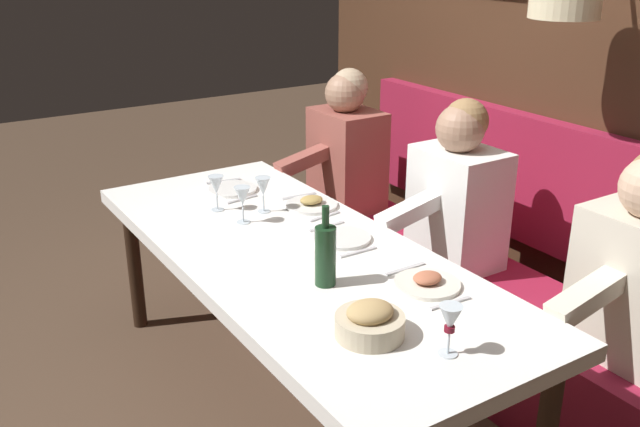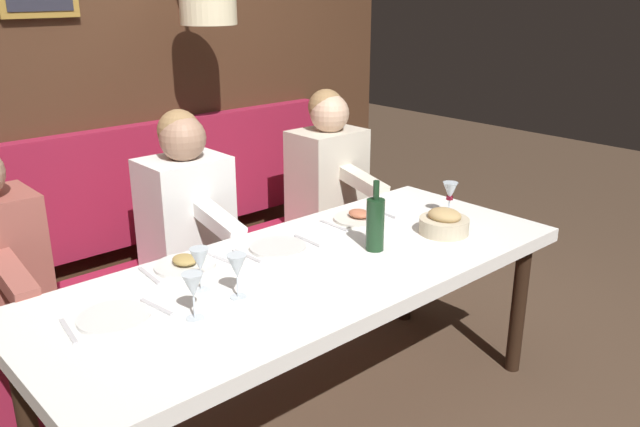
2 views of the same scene
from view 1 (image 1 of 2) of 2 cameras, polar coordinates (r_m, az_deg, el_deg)
ground_plane at (r=3.18m, az=-1.87°, el=-15.15°), size 12.00×12.00×0.00m
dining_table at (r=2.83m, az=-2.03°, el=-4.17°), size 0.90×2.24×0.74m
banquette_bench at (r=3.52m, az=10.72°, el=-7.29°), size 0.52×2.44×0.45m
back_wall_panel at (r=3.57m, az=18.96°, el=11.82°), size 0.59×3.64×2.90m
diner_nearest at (r=2.75m, az=24.52°, el=-3.84°), size 0.60×0.40×0.79m
diner_near at (r=3.29m, az=11.09°, el=1.85°), size 0.60×0.40×0.79m
diner_middle at (r=3.96m, az=2.12°, el=5.60°), size 0.60×0.40×0.79m
place_setting_0 at (r=3.24m, az=-0.70°, el=0.80°), size 0.24×0.32×0.05m
place_setting_1 at (r=2.89m, az=1.79°, el=-1.99°), size 0.24×0.31×0.01m
place_setting_2 at (r=3.48m, az=-7.10°, el=1.97°), size 0.24×0.33×0.01m
place_setting_3 at (r=2.54m, az=8.68°, el=-5.55°), size 0.24×0.31×0.05m
wine_glass_0 at (r=2.11m, az=10.42°, el=-8.55°), size 0.07×0.07×0.16m
wine_glass_1 at (r=3.20m, az=-8.42°, el=2.23°), size 0.07×0.07×0.16m
wine_glass_2 at (r=3.15m, az=-4.64°, el=2.12°), size 0.07×0.07×0.16m
wine_glass_3 at (r=3.04m, az=-6.32°, el=1.31°), size 0.07×0.07×0.16m
wine_bottle at (r=2.48m, az=0.44°, el=-3.36°), size 0.08×0.08×0.30m
bread_bowl at (r=2.21m, az=4.06°, el=-8.78°), size 0.22×0.22×0.12m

